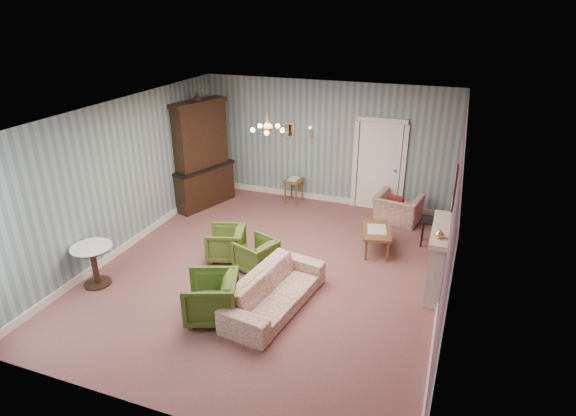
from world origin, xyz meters
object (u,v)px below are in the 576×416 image
at_px(olive_chair_b, 256,253).
at_px(wingback_chair, 398,204).
at_px(fireplace, 437,258).
at_px(olive_chair_a, 211,296).
at_px(dresser, 201,151).
at_px(side_table_black, 430,232).
at_px(pedestal_table, 95,266).
at_px(coffee_table, 376,240).
at_px(sofa_chintz, 275,285).
at_px(olive_chair_c, 226,242).

relative_size(olive_chair_b, wingback_chair, 0.69).
bearing_deg(olive_chair_b, fireplace, 118.72).
xyz_separation_m(olive_chair_a, dresser, (-2.32, 3.92, 0.93)).
relative_size(wingback_chair, side_table_black, 1.74).
xyz_separation_m(side_table_black, pedestal_table, (-5.29, -3.48, 0.10)).
relative_size(fireplace, coffee_table, 1.52).
xyz_separation_m(olive_chair_b, dresser, (-2.39, 2.35, 1.00)).
bearing_deg(olive_chair_a, sofa_chintz, 105.56).
height_order(sofa_chintz, coffee_table, sofa_chintz).
distance_m(olive_chair_a, side_table_black, 4.69).
height_order(olive_chair_b, wingback_chair, wingback_chair).
xyz_separation_m(olive_chair_c, coffee_table, (2.63, 1.26, -0.11)).
bearing_deg(olive_chair_a, fireplace, 102.03).
height_order(fireplace, side_table_black, fireplace).
xyz_separation_m(fireplace, pedestal_table, (-5.50, -1.89, -0.21)).
distance_m(olive_chair_c, wingback_chair, 3.96).
distance_m(olive_chair_c, fireplace, 3.83).
distance_m(wingback_chair, coffee_table, 1.54).
bearing_deg(dresser, olive_chair_b, -25.54).
height_order(olive_chair_c, wingback_chair, wingback_chair).
relative_size(fireplace, side_table_black, 2.54).
bearing_deg(olive_chair_b, pedestal_table, -39.27).
distance_m(olive_chair_b, dresser, 3.49).
height_order(fireplace, pedestal_table, fireplace).
bearing_deg(fireplace, dresser, 161.13).
height_order(olive_chair_a, sofa_chintz, sofa_chintz).
bearing_deg(fireplace, sofa_chintz, -148.54).
bearing_deg(fireplace, coffee_table, 140.47).
bearing_deg(coffee_table, olive_chair_b, -143.03).
bearing_deg(wingback_chair, side_table_black, 140.88).
bearing_deg(olive_chair_c, pedestal_table, -62.63).
height_order(olive_chair_a, pedestal_table, olive_chair_a).
xyz_separation_m(olive_chair_b, pedestal_table, (-2.39, -1.42, 0.04)).
distance_m(olive_chair_b, sofa_chintz, 1.23).
bearing_deg(coffee_table, wingback_chair, 82.43).
bearing_deg(fireplace, wingback_chair, 111.54).
relative_size(olive_chair_c, coffee_table, 0.75).
relative_size(sofa_chintz, side_table_black, 3.79).
relative_size(fireplace, pedestal_table, 1.87).
relative_size(olive_chair_b, fireplace, 0.47).
distance_m(olive_chair_a, olive_chair_b, 1.57).
distance_m(coffee_table, side_table_black, 1.16).
distance_m(dresser, fireplace, 5.85).
height_order(sofa_chintz, fireplace, fireplace).
bearing_deg(coffee_table, dresser, 168.20).
bearing_deg(dresser, sofa_chintz, -27.56).
bearing_deg(sofa_chintz, olive_chair_b, 46.70).
distance_m(olive_chair_b, olive_chair_c, 0.73).
xyz_separation_m(sofa_chintz, coffee_table, (1.17, 2.42, -0.17)).
height_order(side_table_black, pedestal_table, pedestal_table).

